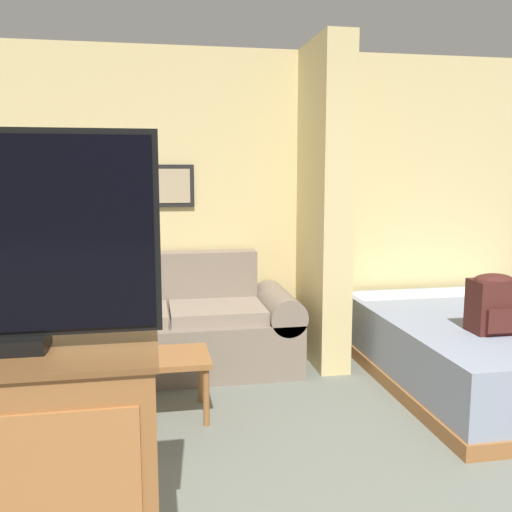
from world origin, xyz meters
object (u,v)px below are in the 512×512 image
couch (169,329)px  coffee_table (165,364)px  tv_dresser (19,495)px  table_lamp (8,272)px  tv (2,241)px  bed (488,348)px  backpack (493,302)px

couch → coffee_table: couch is taller
tv_dresser → couch: bearing=77.3°
table_lamp → tv: size_ratio=0.41×
bed → tv: bearing=-147.6°
tv → coffee_table: bearing=72.6°
coffee_table → bed: (2.42, 0.19, -0.09)m
couch → coffee_table: 0.90m
bed → backpack: backpack is taller
table_lamp → backpack: (3.32, -1.14, -0.12)m
couch → tv: (-0.58, -2.57, 1.04)m
coffee_table → backpack: size_ratio=1.43×
tv_dresser → tv: tv is taller
coffee_table → backpack: 2.22m
table_lamp → tv_dresser: size_ratio=0.39×
table_lamp → bed: bearing=-11.9°
table_lamp → bed: size_ratio=0.18×
tv_dresser → backpack: 3.10m
coffee_table → bed: bed is taller
table_lamp → tv: bearing=-76.8°
coffee_table → tv_dresser: size_ratio=0.57×
table_lamp → bed: (3.56, -0.75, -0.57)m
table_lamp → bed: 3.69m
tv → backpack: size_ratio=2.45×
couch → tv_dresser: size_ratio=2.04×
couch → table_lamp: 1.30m
table_lamp → bed: table_lamp is taller
tv → backpack: 3.16m
backpack → tv_dresser: bearing=-151.2°
tv → bed: tv is taller
coffee_table → tv_dresser: (-0.53, -1.68, 0.15)m
couch → tv_dresser: (-0.58, -2.58, 0.18)m
table_lamp → coffee_table: bearing=-39.6°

